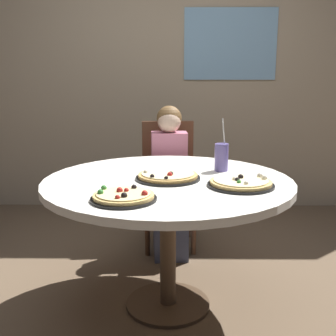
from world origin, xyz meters
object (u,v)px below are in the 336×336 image
Objects in this scene: dining_table at (168,194)px; chair_wooden at (168,177)px; diner_child at (170,189)px; pizza_veggie at (241,183)px; pizza_cheese at (168,176)px; soda_cup at (221,157)px; pizza_pepperoni at (123,196)px.

dining_table is 1.41× the size of chair_wooden.
chair_wooden is 0.88× the size of diner_child.
pizza_cheese is (-0.37, 0.14, -0.00)m from pizza_veggie.
soda_cup is (-0.06, 0.35, 0.06)m from pizza_veggie.
diner_child is 3.10× the size of pizza_cheese.
diner_child is at bearing 80.29° from pizza_pepperoni.
soda_cup is (0.31, 0.21, 0.06)m from pizza_cheese.
chair_wooden is (-0.01, 0.96, -0.13)m from dining_table.
pizza_cheese is at bearing 171.05° from dining_table.
pizza_pepperoni reaches higher than dining_table.
diner_child is (0.01, 0.78, -0.18)m from dining_table.
pizza_veggie is 0.97× the size of pizza_cheese.
pizza_cheese is at bearing -90.50° from diner_child.
pizza_veggie is at bearing 23.63° from pizza_pepperoni.
pizza_pepperoni is at bearing -130.19° from soda_cup.
pizza_pepperoni is at bearing -116.44° from dining_table.
chair_wooden is 1.19m from pizza_veggie.
pizza_pepperoni is (-0.20, -1.17, 0.28)m from diner_child.
chair_wooden reaches higher than pizza_pepperoni.
chair_wooden is 0.87m from soda_cup.
chair_wooden is 2.73× the size of pizza_cheese.
diner_child is 0.74m from soda_cup.
diner_child is at bearing 117.98° from soda_cup.
soda_cup is (0.30, -0.57, 0.35)m from diner_child.
soda_cup reaches higher than pizza_veggie.
pizza_cheese is at bearing 158.73° from pizza_veggie.
soda_cup reaches higher than dining_table.
pizza_veggie is 1.10× the size of soda_cup.
pizza_pepperoni is (-0.19, -0.39, 0.10)m from dining_table.
pizza_cheese is 0.38m from soda_cup.
diner_child reaches higher than soda_cup.
soda_cup is at bearing 33.40° from pizza_cheese.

